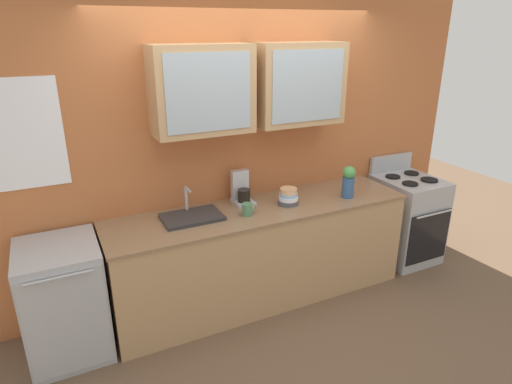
{
  "coord_description": "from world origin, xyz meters",
  "views": [
    {
      "loc": [
        -1.58,
        -3.11,
        2.36
      ],
      "look_at": [
        -0.05,
        0.0,
        1.05
      ],
      "focal_mm": 30.62,
      "sensor_mm": 36.0,
      "label": 1
    }
  ],
  "objects_px": {
    "sink_faucet": "(192,216)",
    "bowl_stack": "(288,197)",
    "cup_near_sink": "(248,209)",
    "coffee_maker": "(242,191)",
    "dishwasher": "(65,301)",
    "stove_range": "(406,218)",
    "vase": "(348,181)"
  },
  "relations": [
    {
      "from": "stove_range",
      "to": "vase",
      "type": "height_order",
      "value": "vase"
    },
    {
      "from": "vase",
      "to": "cup_near_sink",
      "type": "xyz_separation_m",
      "value": [
        -1.0,
        0.03,
        -0.1
      ]
    },
    {
      "from": "bowl_stack",
      "to": "dishwasher",
      "type": "relative_size",
      "value": 0.2
    },
    {
      "from": "cup_near_sink",
      "to": "dishwasher",
      "type": "distance_m",
      "value": 1.56
    },
    {
      "from": "cup_near_sink",
      "to": "dishwasher",
      "type": "relative_size",
      "value": 0.14
    },
    {
      "from": "cup_near_sink",
      "to": "coffee_maker",
      "type": "height_order",
      "value": "coffee_maker"
    },
    {
      "from": "coffee_maker",
      "to": "sink_faucet",
      "type": "bearing_deg",
      "value": -165.08
    },
    {
      "from": "dishwasher",
      "to": "cup_near_sink",
      "type": "bearing_deg",
      "value": -3.36
    },
    {
      "from": "cup_near_sink",
      "to": "sink_faucet",
      "type": "bearing_deg",
      "value": 162.47
    },
    {
      "from": "vase",
      "to": "cup_near_sink",
      "type": "height_order",
      "value": "vase"
    },
    {
      "from": "cup_near_sink",
      "to": "dishwasher",
      "type": "bearing_deg",
      "value": 176.64
    },
    {
      "from": "sink_faucet",
      "to": "stove_range",
      "type": "bearing_deg",
      "value": -1.17
    },
    {
      "from": "sink_faucet",
      "to": "bowl_stack",
      "type": "relative_size",
      "value": 2.63
    },
    {
      "from": "cup_near_sink",
      "to": "coffee_maker",
      "type": "bearing_deg",
      "value": 75.41
    },
    {
      "from": "bowl_stack",
      "to": "stove_range",
      "type": "bearing_deg",
      "value": 1.11
    },
    {
      "from": "bowl_stack",
      "to": "coffee_maker",
      "type": "xyz_separation_m",
      "value": [
        -0.35,
        0.21,
        0.04
      ]
    },
    {
      "from": "dishwasher",
      "to": "stove_range",
      "type": "bearing_deg",
      "value": 0.08
    },
    {
      "from": "sink_faucet",
      "to": "vase",
      "type": "relative_size",
      "value": 1.63
    },
    {
      "from": "stove_range",
      "to": "bowl_stack",
      "type": "distance_m",
      "value": 1.56
    },
    {
      "from": "bowl_stack",
      "to": "vase",
      "type": "height_order",
      "value": "vase"
    },
    {
      "from": "bowl_stack",
      "to": "dishwasher",
      "type": "bearing_deg",
      "value": 179.27
    },
    {
      "from": "sink_faucet",
      "to": "dishwasher",
      "type": "height_order",
      "value": "sink_faucet"
    },
    {
      "from": "sink_faucet",
      "to": "bowl_stack",
      "type": "distance_m",
      "value": 0.87
    },
    {
      "from": "sink_faucet",
      "to": "cup_near_sink",
      "type": "height_order",
      "value": "sink_faucet"
    },
    {
      "from": "bowl_stack",
      "to": "sink_faucet",
      "type": "bearing_deg",
      "value": 174.95
    },
    {
      "from": "sink_faucet",
      "to": "coffee_maker",
      "type": "relative_size",
      "value": 1.66
    },
    {
      "from": "vase",
      "to": "cup_near_sink",
      "type": "distance_m",
      "value": 1.0
    },
    {
      "from": "cup_near_sink",
      "to": "stove_range",
      "type": "bearing_deg",
      "value": 2.74
    },
    {
      "from": "stove_range",
      "to": "dishwasher",
      "type": "distance_m",
      "value": 3.37
    },
    {
      "from": "vase",
      "to": "coffee_maker",
      "type": "relative_size",
      "value": 1.02
    },
    {
      "from": "stove_range",
      "to": "coffee_maker",
      "type": "height_order",
      "value": "coffee_maker"
    },
    {
      "from": "stove_range",
      "to": "dishwasher",
      "type": "height_order",
      "value": "stove_range"
    }
  ]
}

